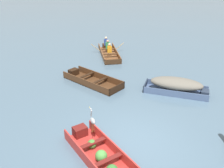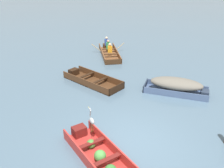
# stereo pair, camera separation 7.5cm
# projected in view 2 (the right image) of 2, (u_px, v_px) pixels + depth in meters

# --- Properties ---
(ground_plane) EXTENTS (80.00, 80.00, 0.00)m
(ground_plane) POSITION_uv_depth(u_px,v_px,m) (131.00, 144.00, 8.51)
(ground_plane) COLOR slate
(dinghy_red_foreground) EXTENTS (2.58, 3.15, 0.42)m
(dinghy_red_foreground) POSITION_uv_depth(u_px,v_px,m) (98.00, 154.00, 7.81)
(dinghy_red_foreground) COLOR #AD2D28
(dinghy_red_foreground) RESTS_ON ground
(skiff_dark_varnish_near_moored) EXTENTS (3.25, 3.05, 0.37)m
(skiff_dark_varnish_near_moored) POSITION_uv_depth(u_px,v_px,m) (91.00, 80.00, 12.98)
(skiff_dark_varnish_near_moored) COLOR #4C2D19
(skiff_dark_varnish_near_moored) RESTS_ON ground
(skiff_slate_blue_mid_moored) EXTENTS (3.15, 1.90, 0.75)m
(skiff_slate_blue_mid_moored) POSITION_uv_depth(u_px,v_px,m) (177.00, 85.00, 11.75)
(skiff_slate_blue_mid_moored) COLOR #475B7F
(skiff_slate_blue_mid_moored) RESTS_ON ground
(rowboat_wooden_brown_with_crew) EXTENTS (2.28, 3.74, 0.90)m
(rowboat_wooden_brown_with_crew) POSITION_uv_depth(u_px,v_px,m) (109.00, 51.00, 17.06)
(rowboat_wooden_brown_with_crew) COLOR brown
(rowboat_wooden_brown_with_crew) RESTS_ON ground
(heron_on_dinghy) EXTENTS (0.26, 0.45, 0.84)m
(heron_on_dinghy) POSITION_uv_depth(u_px,v_px,m) (92.00, 120.00, 8.24)
(heron_on_dinghy) COLOR olive
(heron_on_dinghy) RESTS_ON dinghy_red_foreground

